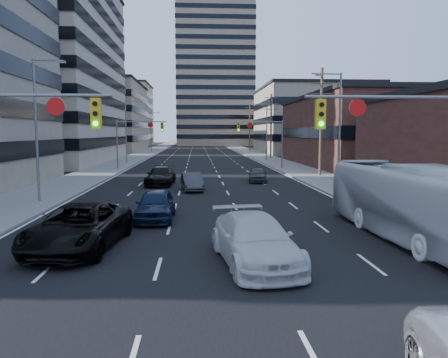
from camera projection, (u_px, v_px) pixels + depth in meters
road_surface at (198, 147)px, 137.56m from camera, size 18.00×300.00×0.02m
sidewalk_left at (161, 147)px, 136.83m from camera, size 5.00×300.00×0.15m
sidewalk_right at (234, 147)px, 138.27m from camera, size 5.00×300.00×0.15m
office_left_mid at (18, 68)px, 64.92m from camera, size 26.00×34.00×28.00m
office_left_far at (99, 118)px, 105.44m from camera, size 20.00×30.00×16.00m
storefront_right_mid at (377, 133)px, 59.19m from camera, size 20.00×30.00×9.00m
office_right_far at (311, 121)px, 96.70m from camera, size 22.00×28.00×14.00m
apartment_tower at (214, 63)px, 154.72m from camera, size 26.00×26.00×58.00m
bg_block_left at (113, 116)px, 144.67m from camera, size 24.00×24.00×20.00m
bg_block_right at (298, 128)px, 138.93m from camera, size 22.00×22.00×12.00m
signal_near_left at (1, 137)px, 15.55m from camera, size 6.59×0.33×6.00m
signal_near_right at (407, 137)px, 16.49m from camera, size 6.59×0.33×6.00m
signal_far_left at (136, 134)px, 52.26m from camera, size 6.09×0.33×6.00m
signal_far_right at (263, 134)px, 53.22m from camera, size 6.09×0.33×6.00m
utility_pole_block at (321, 120)px, 44.42m from camera, size 2.20×0.28×11.00m
utility_pole_midblock at (271, 125)px, 74.20m from camera, size 2.20×0.28×11.00m
utility_pole_distant at (250, 127)px, 103.97m from camera, size 2.20×0.28×11.00m
streetlight_left_near at (39, 123)px, 27.21m from camera, size 2.03×0.22×9.00m
streetlight_left_mid at (127, 129)px, 61.94m from camera, size 2.03×0.22×9.00m
streetlight_left_far at (152, 130)px, 96.68m from camera, size 2.03×0.22×9.00m
streetlight_right_near at (338, 125)px, 33.47m from camera, size 2.03×0.22×9.00m
streetlight_right_far at (266, 129)px, 68.20m from camera, size 2.03×0.22×9.00m
black_pickup at (79, 227)px, 16.75m from camera, size 3.48×6.46×1.72m
white_van at (255, 240)px, 14.88m from camera, size 3.03×5.95×1.65m
transit_bus at (411, 202)px, 18.18m from camera, size 3.05×11.52×3.19m
sedan_blue at (156, 205)px, 22.32m from camera, size 1.92×4.65×1.58m
sedan_grey_center at (192, 182)px, 33.77m from camera, size 1.92×4.27×1.36m
sedan_black_far at (161, 176)px, 37.30m from camera, size 2.52×5.51×1.56m
sedan_grey_right at (258, 175)px, 39.69m from camera, size 2.04×4.12×1.35m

